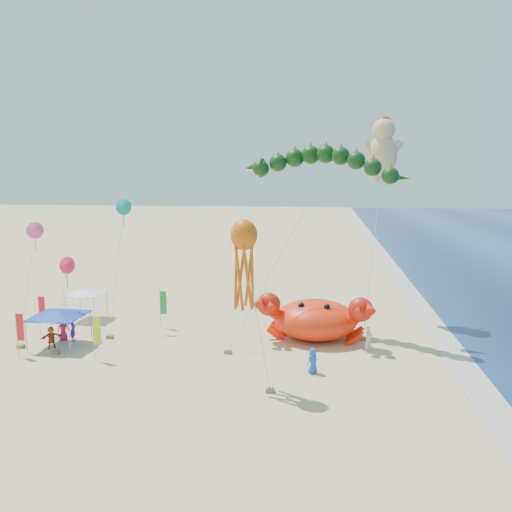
# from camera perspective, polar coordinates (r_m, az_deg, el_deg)

# --- Properties ---
(ground) EXTENTS (320.00, 320.00, 0.00)m
(ground) POSITION_cam_1_polar(r_m,az_deg,el_deg) (35.69, 2.80, -10.95)
(ground) COLOR #D1B784
(ground) RESTS_ON ground
(foam_strip) EXTENTS (320.00, 320.00, 0.00)m
(foam_strip) POSITION_cam_1_polar(r_m,az_deg,el_deg) (36.74, 22.16, -11.03)
(foam_strip) COLOR silver
(foam_strip) RESTS_ON ground
(crab_inflatable) EXTENTS (8.47, 5.72, 3.71)m
(crab_inflatable) POSITION_cam_1_polar(r_m,az_deg,el_deg) (38.10, 6.79, -7.09)
(crab_inflatable) COLOR #FF2A0D
(crab_inflatable) RESTS_ON ground
(dragon_kite) EXTENTS (12.58, 8.99, 14.18)m
(dragon_kite) POSITION_cam_1_polar(r_m,az_deg,el_deg) (38.90, 7.40, 9.90)
(dragon_kite) COLOR black
(dragon_kite) RESTS_ON ground
(cherub_kite) EXTENTS (3.11, 8.14, 17.12)m
(cherub_kite) POSITION_cam_1_polar(r_m,az_deg,el_deg) (44.01, 14.30, 11.95)
(cherub_kite) COLOR #EDBE91
(cherub_kite) RESTS_ON ground
(octopus_kite) EXTENTS (2.64, 1.67, 9.86)m
(octopus_kite) POSITION_cam_1_polar(r_m,az_deg,el_deg) (28.37, -1.37, -0.22)
(octopus_kite) COLOR #D8600B
(octopus_kite) RESTS_ON ground
(canopy_blue) EXTENTS (3.84, 3.84, 2.71)m
(canopy_blue) POSITION_cam_1_polar(r_m,az_deg,el_deg) (38.97, -21.63, -6.09)
(canopy_blue) COLOR gray
(canopy_blue) RESTS_ON ground
(canopy_white) EXTENTS (3.04, 3.04, 2.71)m
(canopy_white) POSITION_cam_1_polar(r_m,az_deg,el_deg) (45.27, -18.85, -3.85)
(canopy_white) COLOR gray
(canopy_white) RESTS_ON ground
(feather_flags) EXTENTS (9.35, 7.72, 3.20)m
(feather_flags) POSITION_cam_1_polar(r_m,az_deg,el_deg) (38.90, -19.22, -6.64)
(feather_flags) COLOR gray
(feather_flags) RESTS_ON ground
(beachgoers) EXTENTS (23.57, 5.21, 1.84)m
(beachgoers) POSITION_cam_1_polar(r_m,az_deg,el_deg) (36.64, -12.25, -9.22)
(beachgoers) COLOR #DB2348
(beachgoers) RESTS_ON ground
(small_kites) EXTENTS (7.50, 7.73, 10.45)m
(small_kites) POSITION_cam_1_polar(r_m,az_deg,el_deg) (40.59, -20.00, 1.27)
(small_kites) COLOR #0C8B84
(small_kites) RESTS_ON ground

